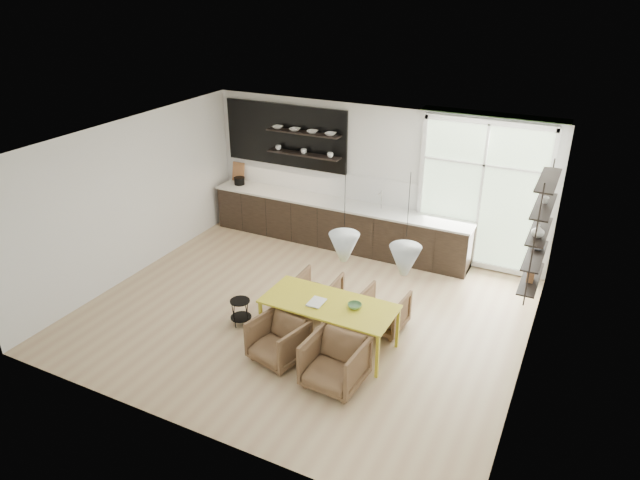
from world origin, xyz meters
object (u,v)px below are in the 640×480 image
Objects in this scene: armchair_back_left at (318,292)px; armchair_back_right at (383,310)px; wire_stool at (240,309)px; armchair_front_right at (335,362)px; armchair_front_left at (278,340)px; dining_table at (329,306)px.

armchair_back_right is (1.19, -0.07, 0.00)m from armchair_back_left.
wire_stool is (-0.91, -0.97, -0.04)m from armchair_back_left.
armchair_back_left is 1.61× the size of wire_stool.
armchair_front_right is 1.83× the size of wire_stool.
armchair_front_left reaches higher than armchair_back_right.
armchair_front_right reaches higher than armchair_back_left.
dining_table is at bearing 124.23° from armchair_front_right.
armchair_back_left is at bearing 108.01° from armchair_front_left.
armchair_back_right is 1.59m from armchair_front_right.
dining_table is 1.57m from wire_stool.
dining_table is 0.90m from armchair_front_left.
armchair_back_left is at bearing 1.18° from armchair_back_right.
armchair_front_left reaches higher than wire_stool.
wire_stool is at bearing 46.03° from armchair_back_left.
armchair_back_left is at bearing 126.93° from armchair_front_right.
armchair_back_left is 0.95× the size of armchair_front_left.
armchair_back_right is 1.81m from armchair_front_left.
wire_stool is at bearing 165.72° from armchair_front_left.
armchair_back_right is at bearing 67.22° from armchair_front_left.
armchair_back_right is at bearing 175.94° from armchair_back_left.
wire_stool is (-1.99, 0.68, -0.08)m from armchair_front_right.
wire_stool is at bearing 27.73° from armchair_back_right.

